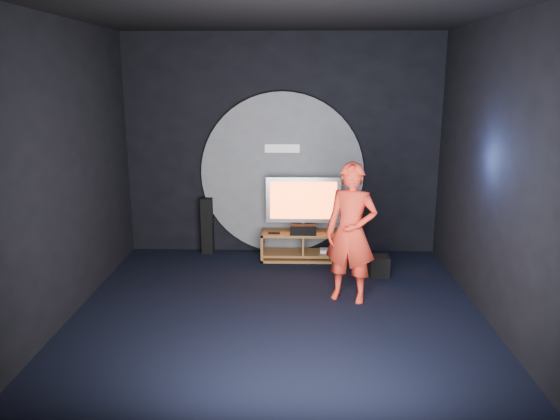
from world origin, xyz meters
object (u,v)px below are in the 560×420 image
(tower_speaker_right, at_px, (357,227))
(tower_speaker_left, at_px, (207,226))
(subwoofer, at_px, (379,266))
(player, at_px, (351,233))
(tv, at_px, (303,202))
(media_console, at_px, (303,247))

(tower_speaker_right, bearing_deg, tower_speaker_left, 180.00)
(subwoofer, height_order, player, player)
(tower_speaker_left, xyz_separation_m, tower_speaker_right, (2.44, 0.00, 0.00))
(player, bearing_deg, subwoofer, 79.76)
(tv, relative_size, tower_speaker_left, 1.26)
(tower_speaker_right, height_order, subwoofer, tower_speaker_right)
(player, bearing_deg, tower_speaker_right, 101.64)
(media_console, distance_m, subwoofer, 1.31)
(tower_speaker_left, height_order, player, player)
(tv, height_order, subwoofer, tv)
(tower_speaker_right, bearing_deg, tv, -165.26)
(tower_speaker_left, distance_m, player, 2.88)
(tower_speaker_left, bearing_deg, player, -41.31)
(media_console, xyz_separation_m, tower_speaker_right, (0.88, 0.30, 0.26))
(media_console, distance_m, tower_speaker_right, 0.96)
(tower_speaker_right, bearing_deg, media_console, -161.13)
(tv, height_order, tower_speaker_left, tv)
(tower_speaker_left, height_order, subwoofer, tower_speaker_left)
(tower_speaker_left, bearing_deg, tv, -8.51)
(tower_speaker_left, distance_m, tower_speaker_right, 2.44)
(tv, bearing_deg, media_console, -83.69)
(tower_speaker_right, xyz_separation_m, player, (-0.30, -1.88, 0.44))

